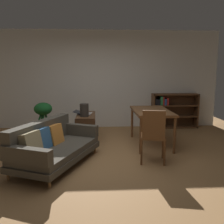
{
  "coord_description": "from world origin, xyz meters",
  "views": [
    {
      "loc": [
        0.02,
        -4.3,
        1.62
      ],
      "look_at": [
        0.28,
        0.29,
        0.83
      ],
      "focal_mm": 39.58,
      "sensor_mm": 36.0,
      "label": 1
    }
  ],
  "objects_px": {
    "potted_floor_plant": "(44,118)",
    "desk_speaker": "(84,110)",
    "dining_table": "(151,114)",
    "dining_chair_near": "(153,134)",
    "fabric_couch": "(52,145)",
    "bookshelf": "(171,110)",
    "open_laptop": "(84,113)",
    "media_console": "(86,127)"
  },
  "relations": [
    {
      "from": "potted_floor_plant",
      "to": "dining_table",
      "type": "distance_m",
      "value": 2.5
    },
    {
      "from": "open_laptop",
      "to": "bookshelf",
      "type": "bearing_deg",
      "value": 22.77
    },
    {
      "from": "desk_speaker",
      "to": "bookshelf",
      "type": "bearing_deg",
      "value": 29.42
    },
    {
      "from": "dining_table",
      "to": "dining_chair_near",
      "type": "xyz_separation_m",
      "value": [
        -0.2,
        -1.1,
        -0.15
      ]
    },
    {
      "from": "media_console",
      "to": "bookshelf",
      "type": "height_order",
      "value": "bookshelf"
    },
    {
      "from": "fabric_couch",
      "to": "dining_table",
      "type": "height_order",
      "value": "dining_table"
    },
    {
      "from": "media_console",
      "to": "bookshelf",
      "type": "relative_size",
      "value": 0.81
    },
    {
      "from": "potted_floor_plant",
      "to": "desk_speaker",
      "type": "bearing_deg",
      "value": -16.15
    },
    {
      "from": "dining_chair_near",
      "to": "bookshelf",
      "type": "xyz_separation_m",
      "value": [
        1.12,
        2.71,
        -0.05
      ]
    },
    {
      "from": "dining_chair_near",
      "to": "open_laptop",
      "type": "bearing_deg",
      "value": 127.17
    },
    {
      "from": "open_laptop",
      "to": "fabric_couch",
      "type": "bearing_deg",
      "value": -105.54
    },
    {
      "from": "fabric_couch",
      "to": "potted_floor_plant",
      "type": "height_order",
      "value": "potted_floor_plant"
    },
    {
      "from": "dining_chair_near",
      "to": "bookshelf",
      "type": "relative_size",
      "value": 0.74
    },
    {
      "from": "dining_chair_near",
      "to": "bookshelf",
      "type": "height_order",
      "value": "bookshelf"
    },
    {
      "from": "fabric_couch",
      "to": "dining_table",
      "type": "distance_m",
      "value": 2.25
    },
    {
      "from": "potted_floor_plant",
      "to": "media_console",
      "type": "bearing_deg",
      "value": -4.8
    },
    {
      "from": "potted_floor_plant",
      "to": "bookshelf",
      "type": "xyz_separation_m",
      "value": [
        3.35,
        1.06,
        -0.02
      ]
    },
    {
      "from": "dining_table",
      "to": "bookshelf",
      "type": "height_order",
      "value": "bookshelf"
    },
    {
      "from": "fabric_couch",
      "to": "desk_speaker",
      "type": "distance_m",
      "value": 1.48
    },
    {
      "from": "open_laptop",
      "to": "desk_speaker",
      "type": "height_order",
      "value": "desk_speaker"
    },
    {
      "from": "fabric_couch",
      "to": "potted_floor_plant",
      "type": "distance_m",
      "value": 1.69
    },
    {
      "from": "bookshelf",
      "to": "fabric_couch",
      "type": "bearing_deg",
      "value": -137.0
    },
    {
      "from": "media_console",
      "to": "dining_chair_near",
      "type": "xyz_separation_m",
      "value": [
        1.24,
        -1.57,
        0.24
      ]
    },
    {
      "from": "bookshelf",
      "to": "desk_speaker",
      "type": "bearing_deg",
      "value": -150.58
    },
    {
      "from": "desk_speaker",
      "to": "potted_floor_plant",
      "type": "xyz_separation_m",
      "value": [
        -0.97,
        0.28,
        -0.23
      ]
    },
    {
      "from": "dining_table",
      "to": "dining_chair_near",
      "type": "bearing_deg",
      "value": -100.35
    },
    {
      "from": "fabric_couch",
      "to": "dining_chair_near",
      "type": "height_order",
      "value": "dining_chair_near"
    },
    {
      "from": "dining_table",
      "to": "bookshelf",
      "type": "distance_m",
      "value": 1.87
    },
    {
      "from": "media_console",
      "to": "dining_chair_near",
      "type": "height_order",
      "value": "dining_chair_near"
    },
    {
      "from": "desk_speaker",
      "to": "potted_floor_plant",
      "type": "relative_size",
      "value": 0.33
    },
    {
      "from": "desk_speaker",
      "to": "bookshelf",
      "type": "relative_size",
      "value": 0.22
    },
    {
      "from": "open_laptop",
      "to": "dining_chair_near",
      "type": "height_order",
      "value": "dining_chair_near"
    },
    {
      "from": "desk_speaker",
      "to": "dining_table",
      "type": "height_order",
      "value": "desk_speaker"
    },
    {
      "from": "potted_floor_plant",
      "to": "open_laptop",
      "type": "bearing_deg",
      "value": 2.98
    },
    {
      "from": "open_laptop",
      "to": "potted_floor_plant",
      "type": "bearing_deg",
      "value": -177.02
    },
    {
      "from": "potted_floor_plant",
      "to": "dining_table",
      "type": "relative_size",
      "value": 0.65
    },
    {
      "from": "fabric_couch",
      "to": "desk_speaker",
      "type": "height_order",
      "value": "desk_speaker"
    },
    {
      "from": "fabric_couch",
      "to": "desk_speaker",
      "type": "xyz_separation_m",
      "value": [
        0.49,
        1.34,
        0.39
      ]
    },
    {
      "from": "open_laptop",
      "to": "dining_chair_near",
      "type": "xyz_separation_m",
      "value": [
        1.29,
        -1.7,
        -0.08
      ]
    },
    {
      "from": "desk_speaker",
      "to": "dining_chair_near",
      "type": "bearing_deg",
      "value": -47.45
    },
    {
      "from": "media_console",
      "to": "potted_floor_plant",
      "type": "relative_size",
      "value": 1.19
    },
    {
      "from": "media_console",
      "to": "bookshelf",
      "type": "xyz_separation_m",
      "value": [
        2.35,
        1.14,
        0.2
      ]
    }
  ]
}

